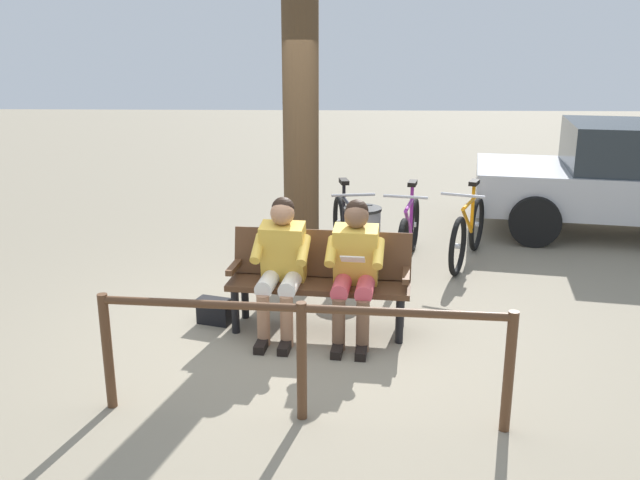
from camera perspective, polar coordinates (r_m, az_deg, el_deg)
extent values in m
plane|color=gray|center=(6.00, -2.07, -8.11)|extent=(40.00, 40.00, 0.00)
cube|color=#51331E|center=(5.98, -0.09, -3.80)|extent=(1.64, 0.62, 0.05)
cube|color=#51331E|center=(6.08, 0.17, -1.11)|extent=(1.61, 0.32, 0.42)
cube|color=#51331E|center=(5.88, 7.27, -2.91)|extent=(0.10, 0.40, 0.05)
cube|color=#51331E|center=(6.08, -7.20, -2.22)|extent=(0.10, 0.40, 0.05)
cylinder|color=black|center=(5.85, 6.71, -6.77)|extent=(0.07, 0.07, 0.40)
cylinder|color=black|center=(6.05, -7.13, -5.99)|extent=(0.07, 0.07, 0.40)
cylinder|color=black|center=(6.16, 6.81, -5.53)|extent=(0.07, 0.07, 0.40)
cylinder|color=black|center=(6.35, -6.33, -4.83)|extent=(0.07, 0.07, 0.40)
cube|color=gold|center=(5.87, 3.05, -1.28)|extent=(0.41, 0.35, 0.55)
sphere|color=brown|center=(5.75, 3.08, 2.03)|extent=(0.21, 0.21, 0.21)
sphere|color=black|center=(5.77, 3.12, 2.45)|extent=(0.20, 0.20, 0.20)
cylinder|color=#D84C59|center=(5.74, 3.82, -4.01)|extent=(0.19, 0.41, 0.15)
cylinder|color=brown|center=(5.66, 3.61, -7.23)|extent=(0.11, 0.11, 0.45)
cube|color=black|center=(5.65, 3.48, -9.40)|extent=(0.11, 0.23, 0.07)
cylinder|color=gold|center=(5.72, 4.94, -1.13)|extent=(0.12, 0.31, 0.23)
cylinder|color=#D84C59|center=(5.76, 1.84, -3.92)|extent=(0.19, 0.41, 0.15)
cylinder|color=brown|center=(5.68, 1.58, -7.12)|extent=(0.11, 0.11, 0.45)
cube|color=black|center=(5.67, 1.44, -9.29)|extent=(0.11, 0.23, 0.07)
cylinder|color=gold|center=(5.76, 0.96, -0.96)|extent=(0.12, 0.31, 0.23)
cube|color=silver|center=(5.57, 2.77, -1.62)|extent=(0.21, 0.14, 0.09)
cube|color=gold|center=(5.96, -3.09, -1.01)|extent=(0.41, 0.35, 0.55)
sphere|color=#A87554|center=(5.84, -3.18, 2.25)|extent=(0.21, 0.21, 0.21)
sphere|color=black|center=(5.86, -3.13, 2.67)|extent=(0.20, 0.20, 0.20)
cylinder|color=white|center=(5.82, -2.48, -3.70)|extent=(0.19, 0.41, 0.15)
cylinder|color=#A87554|center=(5.74, -2.82, -6.86)|extent=(0.11, 0.11, 0.45)
cube|color=black|center=(5.73, -2.99, -9.00)|extent=(0.11, 0.23, 0.07)
cylinder|color=gold|center=(5.79, -1.39, -0.86)|extent=(0.12, 0.31, 0.23)
cylinder|color=white|center=(5.86, -4.40, -3.59)|extent=(0.19, 0.41, 0.15)
cylinder|color=#A87554|center=(5.78, -4.78, -6.74)|extent=(0.11, 0.11, 0.45)
cube|color=black|center=(5.77, -4.96, -8.86)|extent=(0.11, 0.23, 0.07)
cylinder|color=gold|center=(5.87, -5.25, -0.69)|extent=(0.12, 0.31, 0.23)
cube|color=black|center=(6.29, -8.89, -5.92)|extent=(0.33, 0.22, 0.24)
cylinder|color=#4C3823|center=(6.87, -1.64, 11.87)|extent=(0.36, 0.36, 3.89)
cylinder|color=slate|center=(7.34, 3.55, -0.35)|extent=(0.39, 0.39, 0.75)
cylinder|color=black|center=(7.23, 3.61, 2.62)|extent=(0.41, 0.41, 0.03)
torus|color=black|center=(7.56, 11.51, -0.52)|extent=(0.30, 0.63, 0.66)
cylinder|color=silver|center=(7.56, 11.51, -0.52)|extent=(0.07, 0.07, 0.06)
torus|color=black|center=(8.53, 13.04, 1.31)|extent=(0.30, 0.63, 0.66)
cylinder|color=silver|center=(8.53, 13.04, 1.31)|extent=(0.07, 0.07, 0.06)
cylinder|color=orange|center=(7.95, 12.49, 3.08)|extent=(0.28, 0.60, 0.04)
cylinder|color=orange|center=(7.92, 12.28, 1.56)|extent=(0.26, 0.57, 0.43)
cylinder|color=orange|center=(8.14, 12.72, 2.80)|extent=(0.04, 0.04, 0.55)
cube|color=black|center=(8.08, 12.85, 4.73)|extent=(0.17, 0.24, 0.05)
cylinder|color=#B2B2B7|center=(7.52, 11.92, 3.70)|extent=(0.46, 0.21, 0.03)
torus|color=black|center=(7.39, 6.96, -0.71)|extent=(0.20, 0.66, 0.66)
cylinder|color=silver|center=(7.39, 6.96, -0.71)|extent=(0.06, 0.07, 0.06)
torus|color=black|center=(8.36, 7.90, 1.29)|extent=(0.20, 0.66, 0.66)
cylinder|color=silver|center=(8.36, 7.90, 1.29)|extent=(0.06, 0.07, 0.06)
cylinder|color=#8C268C|center=(7.78, 7.56, 3.05)|extent=(0.18, 0.63, 0.04)
cylinder|color=#8C268C|center=(7.75, 7.43, 1.48)|extent=(0.17, 0.59, 0.43)
cylinder|color=#8C268C|center=(7.98, 7.71, 2.78)|extent=(0.04, 0.04, 0.55)
cube|color=black|center=(7.91, 7.78, 4.75)|extent=(0.14, 0.23, 0.05)
cylinder|color=#B2B2B7|center=(7.35, 7.21, 3.62)|extent=(0.48, 0.14, 0.03)
torus|color=black|center=(7.43, 2.90, -0.51)|extent=(0.17, 0.66, 0.66)
cylinder|color=silver|center=(7.43, 2.90, -0.51)|extent=(0.06, 0.07, 0.06)
torus|color=black|center=(8.40, 1.61, 1.51)|extent=(0.17, 0.66, 0.66)
cylinder|color=silver|center=(8.40, 1.61, 1.51)|extent=(0.06, 0.07, 0.06)
cylinder|color=black|center=(7.82, 2.25, 3.24)|extent=(0.15, 0.63, 0.04)
cylinder|color=black|center=(7.79, 2.33, 1.68)|extent=(0.14, 0.59, 0.43)
cylinder|color=black|center=(8.01, 2.01, 2.98)|extent=(0.04, 0.04, 0.55)
cube|color=black|center=(7.95, 2.03, 4.95)|extent=(0.13, 0.23, 0.05)
cylinder|color=#B2B2B7|center=(7.39, 2.81, 3.81)|extent=(0.48, 0.11, 0.03)
cylinder|color=#51331E|center=(4.65, 15.60, -10.67)|extent=(0.07, 0.07, 0.85)
cylinder|color=#51331E|center=(4.62, -1.55, -10.19)|extent=(0.07, 0.07, 0.85)
cylinder|color=#51331E|center=(4.98, -17.44, -8.94)|extent=(0.07, 0.07, 0.85)
cylinder|color=#51331E|center=(4.46, -1.59, -5.76)|extent=(2.71, 0.27, 0.06)
cube|color=silver|center=(9.92, 25.22, 3.84)|extent=(4.46, 2.55, 0.55)
cylinder|color=black|center=(8.90, 17.60, 1.53)|extent=(0.67, 0.34, 0.64)
cylinder|color=black|center=(10.65, 16.88, 3.96)|extent=(0.67, 0.34, 0.64)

